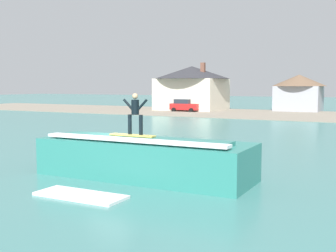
{
  "coord_description": "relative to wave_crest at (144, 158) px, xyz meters",
  "views": [
    {
      "loc": [
        10.71,
        -15.92,
        3.89
      ],
      "look_at": [
        1.59,
        1.58,
        2.0
      ],
      "focal_mm": 45.75,
      "sensor_mm": 36.0,
      "label": 1
    }
  ],
  "objects": [
    {
      "name": "surfboard",
      "position": [
        -0.42,
        -0.25,
        0.97
      ],
      "size": [
        2.07,
        0.41,
        0.06
      ],
      "color": "#EAD159",
      "rests_on": "wave_crest"
    },
    {
      "name": "wave_crest",
      "position": [
        0.0,
        0.0,
        0.0
      ],
      "size": [
        9.17,
        3.11,
        1.77
      ],
      "color": "#2D7E74",
      "rests_on": "ground_plane"
    },
    {
      "name": "ground_plane",
      "position": [
        -1.59,
        0.61,
        -0.83
      ],
      "size": [
        260.0,
        260.0,
        0.0
      ],
      "primitive_type": "plane",
      "color": "#3F7A76"
    },
    {
      "name": "shoreline_bank",
      "position": [
        -1.59,
        41.07,
        -0.79
      ],
      "size": [
        120.0,
        18.6,
        0.09
      ],
      "color": "gray",
      "rests_on": "ground_plane"
    },
    {
      "name": "whitewater_patch",
      "position": [
        -0.37,
        -3.73,
        -0.78
      ],
      "size": [
        3.32,
        1.26,
        0.1
      ],
      "color": "white",
      "rests_on": "ground_plane"
    },
    {
      "name": "house_with_chimney",
      "position": [
        -18.22,
        45.17,
        2.97
      ],
      "size": [
        11.65,
        11.65,
        7.22
      ],
      "color": "beige",
      "rests_on": "ground_plane"
    },
    {
      "name": "car_near_shore",
      "position": [
        -17.43,
        40.86,
        0.11
      ],
      "size": [
        4.26,
        2.02,
        1.86
      ],
      "color": "red",
      "rests_on": "ground_plane"
    },
    {
      "name": "surfer",
      "position": [
        -0.3,
        -0.2,
        1.96
      ],
      "size": [
        1.18,
        0.32,
        1.73
      ],
      "color": "black",
      "rests_on": "surfboard"
    },
    {
      "name": "house_small_cottage",
      "position": [
        -3.06,
        50.17,
        2.2
      ],
      "size": [
        7.92,
        7.92,
        5.44
      ],
      "color": "#9EA3AD",
      "rests_on": "ground_plane"
    }
  ]
}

